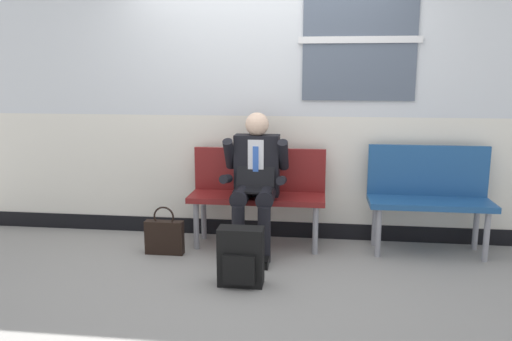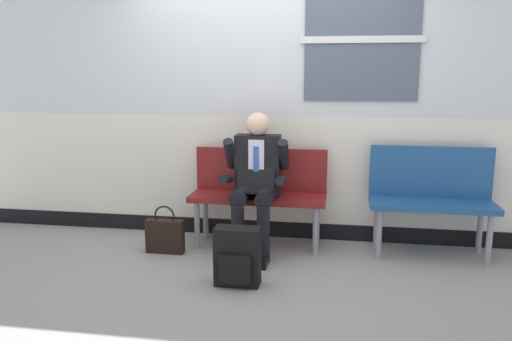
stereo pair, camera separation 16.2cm
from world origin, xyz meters
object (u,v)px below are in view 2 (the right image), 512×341
Objects in this scene: bench_with_person at (259,188)px; handbag at (165,235)px; person_seated at (256,179)px; backpack at (237,257)px; bench_empty at (431,193)px.

handbag is (-0.78, -0.38, -0.37)m from bench_with_person.
handbag is (-0.78, -0.19, -0.50)m from person_seated.
bench_with_person is at bearing 89.29° from backpack.
bench_with_person is 1.00× the size of person_seated.
backpack is 1.03× the size of handbag.
handbag is (-2.31, -0.39, -0.38)m from bench_empty.
person_seated is at bearing 13.43° from handbag.
person_seated is 2.86× the size of handbag.
bench_with_person is at bearing -179.83° from bench_empty.
person_seated is 0.95m from handbag.
bench_with_person is 2.85× the size of handbag.
person_seated is at bearing -172.47° from bench_empty.
backpack is at bearing -90.89° from person_seated.
bench_empty is 0.85× the size of person_seated.
bench_with_person reaches higher than handbag.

